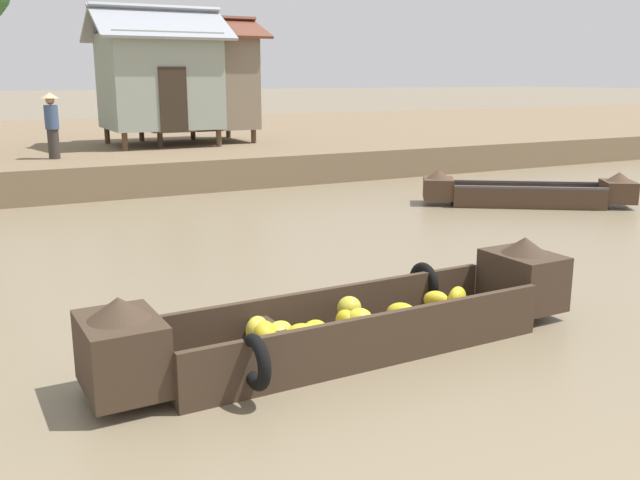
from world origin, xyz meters
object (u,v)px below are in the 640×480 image
(fishing_skiff_distant, at_px, (527,193))
(banana_boat, at_px, (351,320))
(vendor_person, at_px, (52,122))
(stilt_house_mid_right, at_px, (159,79))
(stilt_house_right, at_px, (195,80))

(fishing_skiff_distant, bearing_deg, banana_boat, -144.00)
(vendor_person, bearing_deg, stilt_house_mid_right, 35.17)
(stilt_house_mid_right, distance_m, vendor_person, 4.30)
(stilt_house_right, bearing_deg, vendor_person, -148.44)
(banana_boat, height_order, vendor_person, vendor_person)
(banana_boat, height_order, stilt_house_right, stilt_house_right)
(banana_boat, height_order, stilt_house_mid_right, stilt_house_mid_right)
(banana_boat, relative_size, stilt_house_right, 1.37)
(fishing_skiff_distant, relative_size, vendor_person, 2.61)
(stilt_house_mid_right, xyz_separation_m, vendor_person, (-3.41, -2.40, -1.06))
(fishing_skiff_distant, height_order, stilt_house_mid_right, stilt_house_mid_right)
(vendor_person, bearing_deg, banana_boat, -84.06)
(fishing_skiff_distant, xyz_separation_m, vendor_person, (-9.23, 7.18, 1.45))
(stilt_house_right, distance_m, vendor_person, 5.57)
(fishing_skiff_distant, bearing_deg, stilt_house_mid_right, 121.28)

